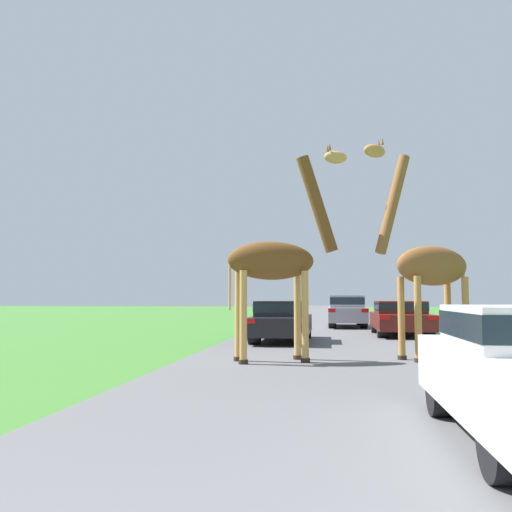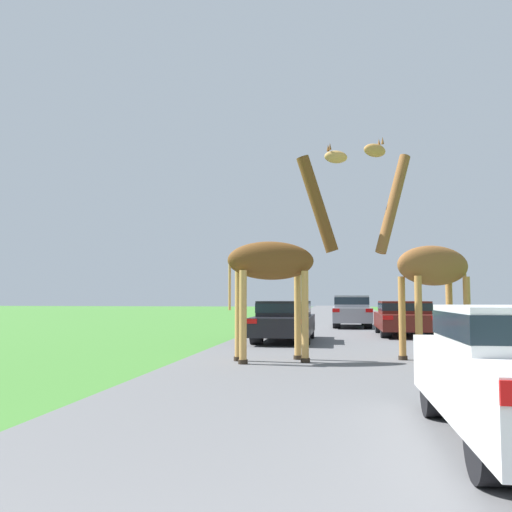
{
  "view_description": "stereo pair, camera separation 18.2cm",
  "coord_description": "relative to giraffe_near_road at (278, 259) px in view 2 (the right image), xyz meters",
  "views": [
    {
      "loc": [
        -0.39,
        -1.02,
        1.44
      ],
      "look_at": [
        -2.04,
        11.12,
        2.37
      ],
      "focal_mm": 38.0,
      "sensor_mm": 36.0,
      "label": 1
    },
    {
      "loc": [
        -0.21,
        -0.99,
        1.44
      ],
      "look_at": [
        -2.04,
        11.12,
        2.37
      ],
      "focal_mm": 38.0,
      "sensor_mm": 36.0,
      "label": 2
    }
  ],
  "objects": [
    {
      "name": "road",
      "position": [
        1.53,
        18.83,
        -2.3
      ],
      "size": [
        7.59,
        120.0,
        0.0
      ],
      "color": "#5B5B5E",
      "rests_on": "ground"
    },
    {
      "name": "giraffe_near_road",
      "position": [
        0.0,
        0.0,
        0.0
      ],
      "size": [
        2.83,
        1.42,
        5.04
      ],
      "rotation": [
        0.0,
        0.0,
        -1.22
      ],
      "color": "tan",
      "rests_on": "ground"
    },
    {
      "name": "giraffe_companion",
      "position": [
        3.42,
        0.79,
        -0.11
      ],
      "size": [
        2.69,
        1.93,
        5.03
      ],
      "rotation": [
        0.0,
        0.0,
        2.13
      ],
      "color": "#B77F3D",
      "rests_on": "ground"
    },
    {
      "name": "car_far_ahead",
      "position": [
        3.77,
        8.82,
        -1.61
      ],
      "size": [
        1.94,
        4.59,
        1.28
      ],
      "color": "#561914",
      "rests_on": "ground"
    },
    {
      "name": "car_queue_right",
      "position": [
        -0.41,
        5.53,
        -1.6
      ],
      "size": [
        1.8,
        4.42,
        1.31
      ],
      "color": "black",
      "rests_on": "ground"
    },
    {
      "name": "car_queue_left",
      "position": [
        1.96,
        14.52,
        -1.5
      ],
      "size": [
        1.77,
        4.74,
        1.51
      ],
      "color": "gray",
      "rests_on": "ground"
    }
  ]
}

